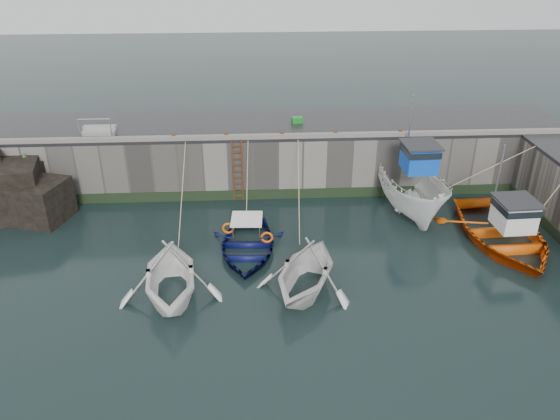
{
  "coord_description": "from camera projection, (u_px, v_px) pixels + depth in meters",
  "views": [
    {
      "loc": [
        -1.31,
        -14.81,
        12.16
      ],
      "look_at": [
        -0.12,
        6.37,
        1.2
      ],
      "focal_mm": 35.0,
      "sensor_mm": 36.0,
      "label": 1
    }
  ],
  "objects": [
    {
      "name": "algae_back",
      "position": [
        278.0,
        194.0,
        27.5
      ],
      "size": [
        30.0,
        0.08,
        0.5
      ],
      "primitive_type": "cube",
      "color": "black",
      "rests_on": "ground"
    },
    {
      "name": "boat_near_blacktrim",
      "position": [
        305.0,
        290.0,
        20.63
      ],
      "size": [
        5.37,
        5.69,
        2.38
      ],
      "primitive_type": "imported",
      "rotation": [
        0.0,
        0.0,
        -0.4
      ],
      "color": "silver",
      "rests_on": "ground"
    },
    {
      "name": "boat_far_orange",
      "position": [
        503.0,
        233.0,
        23.64
      ],
      "size": [
        4.99,
        6.79,
        4.37
      ],
      "rotation": [
        0.0,
        0.0,
        0.04
      ],
      "color": "#E0540B",
      "rests_on": "ground"
    },
    {
      "name": "ladder",
      "position": [
        238.0,
        171.0,
        26.74
      ],
      "size": [
        0.51,
        0.08,
        3.2
      ],
      "color": "#3F1E0F",
      "rests_on": "ground"
    },
    {
      "name": "ground",
      "position": [
        294.0,
        325.0,
        18.78
      ],
      "size": [
        120.0,
        120.0,
        0.0
      ],
      "primitive_type": "plane",
      "color": "black",
      "rests_on": "ground"
    },
    {
      "name": "railing",
      "position": [
        99.0,
        130.0,
        26.78
      ],
      "size": [
        1.6,
        1.05,
        1.0
      ],
      "color": "#A5A8AD",
      "rests_on": "road_back"
    },
    {
      "name": "bollard_a",
      "position": [
        174.0,
        137.0,
        26.11
      ],
      "size": [
        0.18,
        0.18,
        0.28
      ],
      "primitive_type": "cylinder",
      "color": "#3F1E0F",
      "rests_on": "road_back"
    },
    {
      "name": "rock_outcrop",
      "position": [
        5.0,
        189.0,
        25.64
      ],
      "size": [
        5.85,
        4.24,
        3.41
      ],
      "color": "black",
      "rests_on": "ground"
    },
    {
      "name": "road_back",
      "position": [
        276.0,
        124.0,
        28.45
      ],
      "size": [
        30.0,
        5.0,
        0.16
      ],
      "primitive_type": "cube",
      "color": "black",
      "rests_on": "quay_back"
    },
    {
      "name": "boat_near_white",
      "position": [
        172.0,
        295.0,
        20.32
      ],
      "size": [
        4.55,
        5.12,
        2.48
      ],
      "primitive_type": "imported",
      "rotation": [
        0.0,
        0.0,
        0.11
      ],
      "color": "white",
      "rests_on": "ground"
    },
    {
      "name": "bollard_d",
      "position": [
        335.0,
        134.0,
        26.5
      ],
      "size": [
        0.18,
        0.18,
        0.28
      ],
      "primitive_type": "cylinder",
      "color": "#3F1E0F",
      "rests_on": "road_back"
    },
    {
      "name": "bollard_b",
      "position": [
        226.0,
        136.0,
        26.23
      ],
      "size": [
        0.18,
        0.18,
        0.28
      ],
      "primitive_type": "cylinder",
      "color": "#3F1E0F",
      "rests_on": "road_back"
    },
    {
      "name": "fish_crate",
      "position": [
        297.0,
        120.0,
        28.35
      ],
      "size": [
        0.62,
        0.48,
        0.3
      ],
      "primitive_type": "cube",
      "rotation": [
        0.0,
        0.0,
        0.2
      ],
      "color": "#167B22",
      "rests_on": "road_back"
    },
    {
      "name": "bollard_e",
      "position": [
        400.0,
        132.0,
        26.66
      ],
      "size": [
        0.18,
        0.18,
        0.28
      ],
      "primitive_type": "cylinder",
      "color": "#3F1E0F",
      "rests_on": "road_back"
    },
    {
      "name": "quay_back",
      "position": [
        276.0,
        153.0,
        29.18
      ],
      "size": [
        30.0,
        5.0,
        3.0
      ],
      "primitive_type": "cube",
      "color": "slate",
      "rests_on": "ground"
    },
    {
      "name": "boat_near_blue_rope",
      "position": [
        247.0,
        210.0,
        26.45
      ],
      "size": [
        0.04,
        3.62,
        3.1
      ],
      "primitive_type": null,
      "color": "tan",
      "rests_on": "ground"
    },
    {
      "name": "bollard_c",
      "position": [
        282.0,
        135.0,
        26.37
      ],
      "size": [
        0.18,
        0.18,
        0.28
      ],
      "primitive_type": "cylinder",
      "color": "#3F1E0F",
      "rests_on": "road_back"
    },
    {
      "name": "boat_near_blacktrim_rope",
      "position": [
        294.0,
        224.0,
        25.27
      ],
      "size": [
        0.04,
        6.04,
        3.1
      ],
      "primitive_type": null,
      "color": "tan",
      "rests_on": "ground"
    },
    {
      "name": "boat_near_blue",
      "position": [
        247.0,
        251.0,
        23.11
      ],
      "size": [
        3.67,
        4.96,
        0.99
      ],
      "primitive_type": "imported",
      "rotation": [
        0.0,
        0.0,
        -0.05
      ],
      "color": "#090D3B",
      "rests_on": "ground"
    },
    {
      "name": "kerb_back",
      "position": [
        278.0,
        136.0,
        26.29
      ],
      "size": [
        30.0,
        0.3,
        0.2
      ],
      "primitive_type": "cube",
      "color": "slate",
      "rests_on": "road_back"
    },
    {
      "name": "boat_near_white_rope",
      "position": [
        186.0,
        227.0,
        24.98
      ],
      "size": [
        0.04,
        6.1,
        3.1
      ],
      "primitive_type": null,
      "color": "tan",
      "rests_on": "ground"
    },
    {
      "name": "boat_far_white",
      "position": [
        411.0,
        188.0,
        26.06
      ],
      "size": [
        2.82,
        6.96,
        5.66
      ],
      "rotation": [
        0.0,
        0.0,
        0.03
      ],
      "color": "white",
      "rests_on": "ground"
    }
  ]
}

